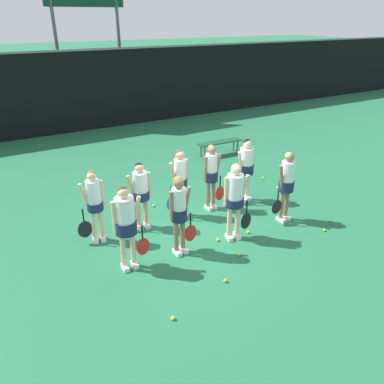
{
  "coord_description": "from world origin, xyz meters",
  "views": [
    {
      "loc": [
        -3.76,
        -6.46,
        4.48
      ],
      "look_at": [
        -0.03,
        0.06,
        0.92
      ],
      "focal_mm": 35.0,
      "sensor_mm": 36.0,
      "label": 1
    }
  ],
  "objects_px": {
    "tennis_ball_1": "(248,232)",
    "player_6": "(180,178)",
    "player_2": "(235,195)",
    "player_5": "(140,191)",
    "player_4": "(94,202)",
    "tennis_ball_4": "(263,178)",
    "player_1": "(179,210)",
    "tennis_ball_9": "(239,254)",
    "tennis_ball_6": "(324,230)",
    "tennis_ball_3": "(331,221)",
    "tennis_ball_5": "(225,280)",
    "player_0": "(126,221)",
    "tennis_ball_8": "(154,206)",
    "scoreboard": "(85,4)",
    "tennis_ball_0": "(173,318)",
    "player_3": "(286,182)",
    "tennis_ball_2": "(277,188)",
    "tennis_ball_10": "(218,240)",
    "bench_courtside": "(220,143)",
    "player_7": "(212,173)",
    "player_8": "(246,165)",
    "tennis_ball_7": "(119,205)"
  },
  "relations": [
    {
      "from": "tennis_ball_1",
      "to": "player_6",
      "type": "bearing_deg",
      "value": 121.34
    },
    {
      "from": "player_2",
      "to": "player_5",
      "type": "relative_size",
      "value": 1.09
    },
    {
      "from": "player_4",
      "to": "tennis_ball_4",
      "type": "distance_m",
      "value": 5.48
    },
    {
      "from": "player_1",
      "to": "tennis_ball_9",
      "type": "relative_size",
      "value": 26.17
    },
    {
      "from": "player_1",
      "to": "tennis_ball_6",
      "type": "bearing_deg",
      "value": -20.17
    },
    {
      "from": "tennis_ball_4",
      "to": "tennis_ball_3",
      "type": "bearing_deg",
      "value": -95.34
    },
    {
      "from": "tennis_ball_5",
      "to": "player_0",
      "type": "bearing_deg",
      "value": 136.2
    },
    {
      "from": "tennis_ball_6",
      "to": "tennis_ball_8",
      "type": "xyz_separation_m",
      "value": [
        -2.9,
        3.05,
        0.0
      ]
    },
    {
      "from": "scoreboard",
      "to": "tennis_ball_0",
      "type": "height_order",
      "value": "scoreboard"
    },
    {
      "from": "tennis_ball_9",
      "to": "tennis_ball_4",
      "type": "bearing_deg",
      "value": 43.95
    },
    {
      "from": "tennis_ball_8",
      "to": "player_4",
      "type": "bearing_deg",
      "value": -153.51
    },
    {
      "from": "player_3",
      "to": "player_6",
      "type": "relative_size",
      "value": 1.01
    },
    {
      "from": "scoreboard",
      "to": "player_0",
      "type": "xyz_separation_m",
      "value": [
        -2.71,
        -11.02,
        -3.87
      ]
    },
    {
      "from": "player_3",
      "to": "player_1",
      "type": "bearing_deg",
      "value": 173.11
    },
    {
      "from": "player_2",
      "to": "tennis_ball_5",
      "type": "distance_m",
      "value": 1.86
    },
    {
      "from": "tennis_ball_4",
      "to": "tennis_ball_9",
      "type": "height_order",
      "value": "tennis_ball_4"
    },
    {
      "from": "player_4",
      "to": "tennis_ball_2",
      "type": "height_order",
      "value": "player_4"
    },
    {
      "from": "tennis_ball_8",
      "to": "tennis_ball_1",
      "type": "bearing_deg",
      "value": -59.67
    },
    {
      "from": "tennis_ball_4",
      "to": "tennis_ball_6",
      "type": "relative_size",
      "value": 1.03
    },
    {
      "from": "tennis_ball_0",
      "to": "player_1",
      "type": "bearing_deg",
      "value": 58.46
    },
    {
      "from": "player_3",
      "to": "tennis_ball_10",
      "type": "xyz_separation_m",
      "value": [
        -1.87,
        -0.02,
        -0.97
      ]
    },
    {
      "from": "bench_courtside",
      "to": "tennis_ball_8",
      "type": "distance_m",
      "value": 4.48
    },
    {
      "from": "tennis_ball_8",
      "to": "tennis_ball_5",
      "type": "bearing_deg",
      "value": -91.59
    },
    {
      "from": "scoreboard",
      "to": "player_3",
      "type": "distance_m",
      "value": 11.8
    },
    {
      "from": "tennis_ball_5",
      "to": "player_2",
      "type": "bearing_deg",
      "value": 49.61
    },
    {
      "from": "player_7",
      "to": "tennis_ball_6",
      "type": "xyz_separation_m",
      "value": [
        1.65,
        -2.26,
        -0.95
      ]
    },
    {
      "from": "scoreboard",
      "to": "bench_courtside",
      "type": "height_order",
      "value": "scoreboard"
    },
    {
      "from": "player_1",
      "to": "player_4",
      "type": "height_order",
      "value": "player_1"
    },
    {
      "from": "scoreboard",
      "to": "tennis_ball_8",
      "type": "relative_size",
      "value": 92.64
    },
    {
      "from": "tennis_ball_2",
      "to": "player_8",
      "type": "bearing_deg",
      "value": -175.91
    },
    {
      "from": "tennis_ball_0",
      "to": "tennis_ball_5",
      "type": "relative_size",
      "value": 1.03
    },
    {
      "from": "player_1",
      "to": "tennis_ball_7",
      "type": "bearing_deg",
      "value": 93.9
    },
    {
      "from": "tennis_ball_4",
      "to": "tennis_ball_5",
      "type": "bearing_deg",
      "value": -137.26
    },
    {
      "from": "tennis_ball_10",
      "to": "tennis_ball_9",
      "type": "bearing_deg",
      "value": -83.34
    },
    {
      "from": "tennis_ball_0",
      "to": "tennis_ball_6",
      "type": "height_order",
      "value": "tennis_ball_0"
    },
    {
      "from": "tennis_ball_2",
      "to": "tennis_ball_10",
      "type": "relative_size",
      "value": 0.95
    },
    {
      "from": "tennis_ball_0",
      "to": "tennis_ball_8",
      "type": "bearing_deg",
      "value": 70.01
    },
    {
      "from": "player_3",
      "to": "player_6",
      "type": "height_order",
      "value": "player_3"
    },
    {
      "from": "player_1",
      "to": "player_7",
      "type": "height_order",
      "value": "player_1"
    },
    {
      "from": "player_0",
      "to": "tennis_ball_9",
      "type": "distance_m",
      "value": 2.44
    },
    {
      "from": "player_3",
      "to": "player_7",
      "type": "relative_size",
      "value": 1.01
    },
    {
      "from": "player_7",
      "to": "tennis_ball_4",
      "type": "height_order",
      "value": "player_7"
    },
    {
      "from": "tennis_ball_2",
      "to": "tennis_ball_6",
      "type": "distance_m",
      "value": 2.39
    },
    {
      "from": "tennis_ball_2",
      "to": "tennis_ball_9",
      "type": "xyz_separation_m",
      "value": [
        -2.89,
        -2.12,
        -0.0
      ]
    },
    {
      "from": "bench_courtside",
      "to": "player_8",
      "type": "xyz_separation_m",
      "value": [
        -1.43,
        -3.34,
        0.6
      ]
    },
    {
      "from": "tennis_ball_1",
      "to": "tennis_ball_8",
      "type": "distance_m",
      "value": 2.61
    },
    {
      "from": "tennis_ball_2",
      "to": "player_3",
      "type": "bearing_deg",
      "value": -127.86
    },
    {
      "from": "player_5",
      "to": "tennis_ball_6",
      "type": "relative_size",
      "value": 24.43
    },
    {
      "from": "scoreboard",
      "to": "bench_courtside",
      "type": "distance_m",
      "value": 8.2
    },
    {
      "from": "tennis_ball_5",
      "to": "tennis_ball_7",
      "type": "relative_size",
      "value": 1.02
    }
  ]
}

